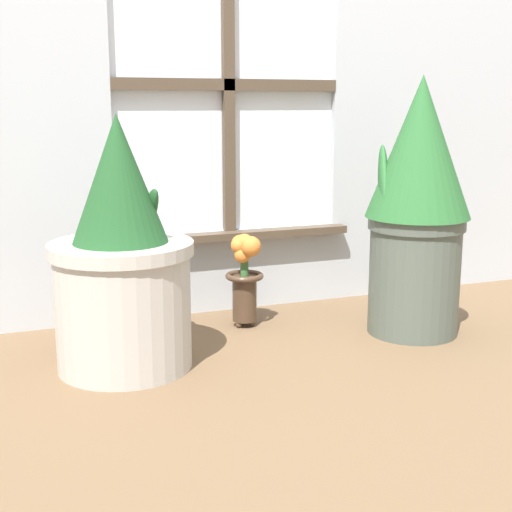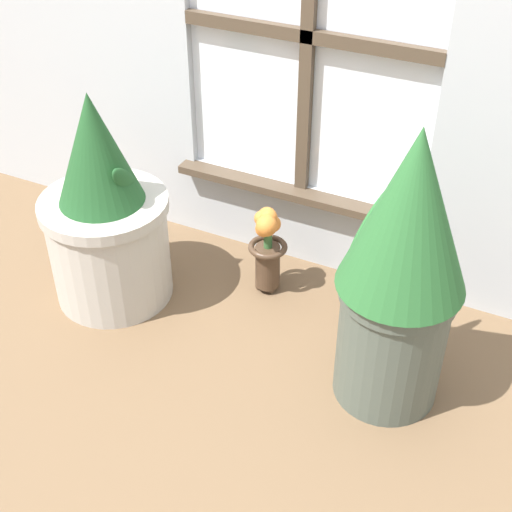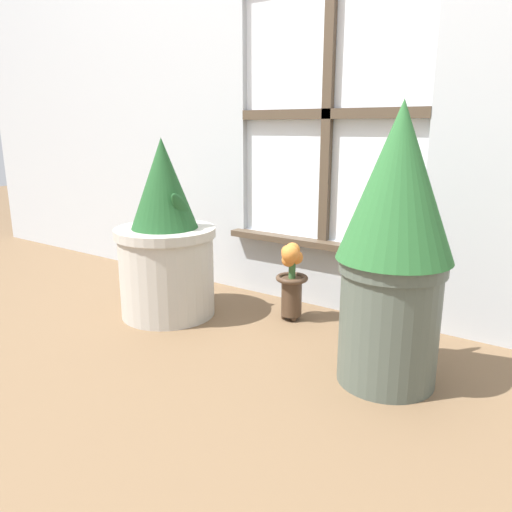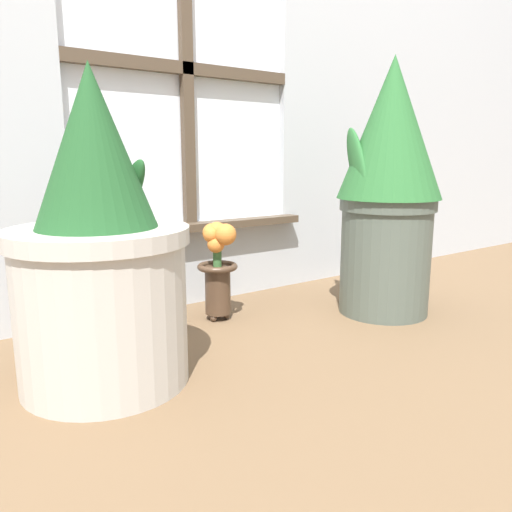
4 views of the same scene
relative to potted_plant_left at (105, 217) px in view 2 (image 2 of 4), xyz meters
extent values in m
plane|color=brown|center=(0.43, -0.17, -0.27)|extent=(10.00, 10.00, 0.00)
cube|color=#B2B7BC|center=(0.43, 0.42, -0.14)|extent=(0.74, 0.05, 0.26)
cube|color=white|center=(0.43, 0.44, 0.46)|extent=(0.74, 0.02, 0.92)
cube|color=#4C3D2D|center=(0.43, 0.41, 0.46)|extent=(0.04, 0.02, 0.92)
cube|color=#4C3D2D|center=(0.43, 0.41, 0.46)|extent=(0.74, 0.02, 0.04)
cube|color=#4C3D2D|center=(0.43, 0.38, -0.02)|extent=(0.80, 0.06, 0.02)
cylinder|color=#B7B2A8|center=(0.00, 0.00, -0.11)|extent=(0.34, 0.34, 0.33)
cylinder|color=#B7B2A8|center=(0.00, 0.00, 0.04)|extent=(0.36, 0.36, 0.03)
cylinder|color=#38281E|center=(0.00, 0.00, 0.05)|extent=(0.32, 0.32, 0.01)
cone|color=#1E4C23|center=(0.00, 0.00, 0.22)|extent=(0.24, 0.24, 0.32)
ellipsoid|color=#1E4C23|center=(0.08, 0.01, 0.14)|extent=(0.04, 0.13, 0.14)
cylinder|color=#4C564C|center=(0.85, -0.02, -0.10)|extent=(0.26, 0.26, 0.35)
cylinder|color=#4C564C|center=(0.85, -0.02, 0.06)|extent=(0.28, 0.28, 0.03)
cylinder|color=#38281E|center=(0.85, -0.02, 0.07)|extent=(0.24, 0.24, 0.01)
cone|color=#28602D|center=(0.85, -0.02, 0.28)|extent=(0.30, 0.30, 0.40)
ellipsoid|color=#28602D|center=(0.76, 0.02, 0.18)|extent=(0.12, 0.21, 0.25)
sphere|color=#473323|center=(0.41, 0.24, -0.26)|extent=(0.02, 0.02, 0.02)
sphere|color=#473323|center=(0.38, 0.20, -0.26)|extent=(0.02, 0.02, 0.02)
sphere|color=#473323|center=(0.43, 0.20, -0.26)|extent=(0.02, 0.02, 0.02)
cylinder|color=#473323|center=(0.41, 0.21, -0.18)|extent=(0.07, 0.07, 0.14)
torus|color=#473323|center=(0.41, 0.21, -0.11)|extent=(0.12, 0.12, 0.02)
cylinder|color=#386633|center=(0.41, 0.21, -0.08)|extent=(0.02, 0.02, 0.08)
sphere|color=orange|center=(0.41, 0.21, -0.01)|extent=(0.05, 0.05, 0.05)
sphere|color=orange|center=(0.41, 0.23, -0.04)|extent=(0.05, 0.05, 0.05)
sphere|color=orange|center=(0.40, 0.23, -0.02)|extent=(0.05, 0.05, 0.05)
sphere|color=orange|center=(0.39, 0.21, -0.02)|extent=(0.05, 0.05, 0.05)
sphere|color=orange|center=(0.40, 0.21, -0.05)|extent=(0.05, 0.05, 0.05)
sphere|color=orange|center=(0.42, 0.18, -0.02)|extent=(0.06, 0.06, 0.06)
camera|label=1|loc=(-0.31, -1.76, 0.40)|focal=50.00mm
camera|label=2|loc=(1.12, -1.32, 1.11)|focal=50.00mm
camera|label=3|loc=(1.28, -1.25, 0.41)|focal=35.00mm
camera|label=4|loc=(-0.32, -0.99, 0.20)|focal=35.00mm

